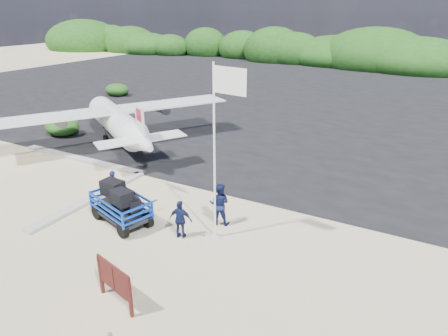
% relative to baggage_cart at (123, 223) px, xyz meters
% --- Properties ---
extents(ground, '(160.00, 160.00, 0.00)m').
position_rel_baggage_cart_xyz_m(ground, '(1.75, -0.57, 0.00)').
color(ground, beige).
extents(asphalt_apron, '(90.00, 50.00, 0.04)m').
position_rel_baggage_cart_xyz_m(asphalt_apron, '(1.75, 29.43, 0.00)').
color(asphalt_apron, '#B2B2B2').
rests_on(asphalt_apron, ground).
extents(lagoon, '(9.00, 7.00, 0.40)m').
position_rel_baggage_cart_xyz_m(lagoon, '(-7.25, 0.93, 0.00)').
color(lagoon, '#B2B2B2').
rests_on(lagoon, ground).
extents(vegetation_band, '(124.00, 8.00, 4.40)m').
position_rel_baggage_cart_xyz_m(vegetation_band, '(1.75, 54.43, 0.00)').
color(vegetation_band, '#B2B2B2').
rests_on(vegetation_band, ground).
extents(baggage_cart, '(3.28, 2.45, 1.46)m').
position_rel_baggage_cart_xyz_m(baggage_cart, '(0.00, 0.00, 0.00)').
color(baggage_cart, '#0B39B0').
rests_on(baggage_cart, ground).
extents(flagpole, '(1.42, 0.77, 6.76)m').
position_rel_baggage_cart_xyz_m(flagpole, '(4.00, 0.90, 0.00)').
color(flagpole, white).
rests_on(flagpole, ground).
extents(signboard, '(1.77, 0.59, 1.47)m').
position_rel_baggage_cart_xyz_m(signboard, '(3.28, -3.86, 0.00)').
color(signboard, '#4C1A15').
rests_on(signboard, ground).
extents(crew_a, '(0.62, 0.50, 1.50)m').
position_rel_baggage_cart_xyz_m(crew_a, '(-1.76, 1.44, 0.75)').
color(crew_a, '#121A44').
rests_on(crew_a, ground).
extents(crew_b, '(1.03, 0.89, 1.81)m').
position_rel_baggage_cart_xyz_m(crew_b, '(3.61, 1.93, 0.90)').
color(crew_b, '#121A44').
rests_on(crew_b, ground).
extents(crew_c, '(0.99, 0.59, 1.58)m').
position_rel_baggage_cart_xyz_m(crew_c, '(2.83, 0.25, 0.79)').
color(crew_c, '#121A44').
rests_on(crew_c, ground).
extents(aircraft_small, '(9.98, 9.98, 2.65)m').
position_rel_baggage_cart_xyz_m(aircraft_small, '(-9.00, 32.89, 0.00)').
color(aircraft_small, '#B2B2B2').
rests_on(aircraft_small, ground).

